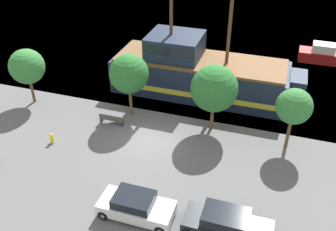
{
  "coord_description": "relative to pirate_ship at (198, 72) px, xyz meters",
  "views": [
    {
      "loc": [
        8.1,
        -20.3,
        16.57
      ],
      "look_at": [
        0.84,
        2.0,
        1.2
      ],
      "focal_mm": 40.0,
      "sensor_mm": 36.0,
      "label": 1
    }
  ],
  "objects": [
    {
      "name": "tree_row_midwest",
      "position": [
        2.43,
        -5.22,
        1.58
      ],
      "size": [
        3.45,
        3.45,
        5.22
      ],
      "color": "brown",
      "rests_on": "ground_plane"
    },
    {
      "name": "tree_row_mideast",
      "position": [
        -4.2,
        -5.19,
        1.7
      ],
      "size": [
        3.05,
        3.05,
        5.14
      ],
      "color": "brown",
      "rests_on": "ground_plane"
    },
    {
      "name": "parked_car_curb_rear",
      "position": [
        0.24,
        -15.05,
        -1.17
      ],
      "size": [
        4.28,
        1.92,
        1.5
      ],
      "color": "white",
      "rests_on": "ground_plane"
    },
    {
      "name": "bench_promenade_east",
      "position": [
        -5.1,
        -7.06,
        -1.46
      ],
      "size": [
        1.88,
        0.45,
        0.85
      ],
      "color": "#4C4742",
      "rests_on": "ground_plane"
    },
    {
      "name": "tree_row_east",
      "position": [
        -12.83,
        -6.0,
        1.39
      ],
      "size": [
        2.87,
        2.87,
        4.74
      ],
      "color": "brown",
      "rests_on": "ground_plane"
    },
    {
      "name": "pirate_ship",
      "position": [
        0.0,
        0.0,
        0.0
      ],
      "size": [
        16.25,
        5.07,
        9.24
      ],
      "color": "#192338",
      "rests_on": "water_surface"
    },
    {
      "name": "moored_boat_dockside",
      "position": [
        10.96,
        10.15,
        -1.17
      ],
      "size": [
        5.43,
        1.94,
        1.91
      ],
      "color": "maroon",
      "rests_on": "water_surface"
    },
    {
      "name": "parked_car_curb_front",
      "position": [
        5.35,
        -14.66,
        -1.2
      ],
      "size": [
        4.8,
        1.94,
        1.44
      ],
      "color": "black",
      "rests_on": "ground_plane"
    },
    {
      "name": "ground_plane",
      "position": [
        -1.54,
        -8.29,
        -1.91
      ],
      "size": [
        160.0,
        160.0,
        0.0
      ],
      "primitive_type": "plane",
      "color": "#5B5B5E"
    },
    {
      "name": "fire_hydrant",
      "position": [
        -8.17,
        -10.56,
        -1.5
      ],
      "size": [
        0.42,
        0.25,
        0.76
      ],
      "color": "yellow",
      "rests_on": "ground_plane"
    },
    {
      "name": "tree_row_west",
      "position": [
        8.01,
        -5.74,
        1.43
      ],
      "size": [
        2.46,
        2.46,
        4.59
      ],
      "color": "brown",
      "rests_on": "ground_plane"
    }
  ]
}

